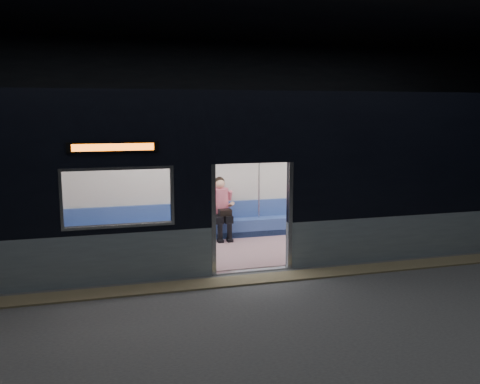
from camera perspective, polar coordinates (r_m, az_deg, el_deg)
name	(u,v)px	position (r m, az deg, el deg)	size (l,w,h in m)	color
station_floor	(270,290)	(8.74, 3.38, -10.95)	(24.00, 14.00, 0.01)	#47494C
station_envelope	(272,67)	(8.23, 3.63, 13.78)	(24.00, 14.00, 5.00)	black
tactile_strip	(260,279)	(9.22, 2.26, -9.71)	(22.80, 0.50, 0.03)	#8C7F59
metro_car	(232,166)	(10.71, -0.93, 2.98)	(18.00, 3.04, 3.35)	#8FA0AA
passenger	(221,205)	(11.82, -2.18, -1.45)	(0.46, 0.75, 1.43)	black
handbag	(225,212)	(11.62, -1.69, -2.31)	(0.28, 0.24, 0.14)	black
transit_map	(348,171)	(13.19, 12.04, 2.34)	(1.01, 0.03, 0.66)	white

